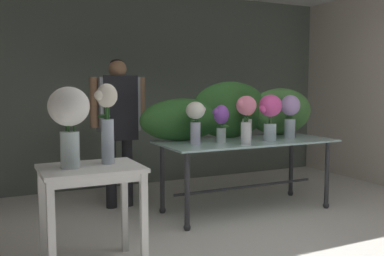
# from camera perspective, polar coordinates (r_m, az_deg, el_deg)

# --- Properties ---
(ground_plane) EXTENTS (7.69, 7.69, 0.00)m
(ground_plane) POSITION_cam_1_polar(r_m,az_deg,el_deg) (4.75, 2.11, -11.23)
(ground_plane) COLOR silver
(wall_back) EXTENTS (5.70, 0.12, 2.67)m
(wall_back) POSITION_cam_1_polar(r_m,az_deg,el_deg) (6.14, -5.53, 5.20)
(wall_back) COLOR slate
(wall_back) RESTS_ON ground
(display_table_glass) EXTENTS (1.93, 0.83, 0.79)m
(display_table_glass) POSITION_cam_1_polar(r_m,az_deg,el_deg) (4.76, 7.20, -3.10)
(display_table_glass) COLOR #AAD0CD
(display_table_glass) RESTS_ON ground
(side_table_white) EXTENTS (0.73, 0.57, 0.79)m
(side_table_white) POSITION_cam_1_polar(r_m,az_deg,el_deg) (3.30, -13.16, -6.84)
(side_table_white) COLOR white
(side_table_white) RESTS_ON ground
(florist) EXTENTS (0.63, 0.24, 1.67)m
(florist) POSITION_cam_1_polar(r_m,az_deg,el_deg) (4.90, -9.66, 1.58)
(florist) COLOR #232328
(florist) RESTS_ON ground
(foliage_backdrop) EXTENTS (2.25, 0.29, 0.64)m
(foliage_backdrop) POSITION_cam_1_polar(r_m,az_deg,el_deg) (4.96, 5.31, 1.91)
(foliage_backdrop) COLOR #2D6028
(foliage_backdrop) RESTS_ON display_table_glass
(vase_sunset_anemones) EXTENTS (0.20, 0.18, 0.46)m
(vase_sunset_anemones) POSITION_cam_1_polar(r_m,az_deg,el_deg) (4.83, 7.29, 1.70)
(vase_sunset_anemones) COLOR silver
(vase_sunset_anemones) RESTS_ON display_table_glass
(vase_ivory_hydrangea) EXTENTS (0.21, 0.20, 0.43)m
(vase_ivory_hydrangea) POSITION_cam_1_polar(r_m,az_deg,el_deg) (4.40, 0.47, 1.27)
(vase_ivory_hydrangea) COLOR silver
(vase_ivory_hydrangea) RESTS_ON display_table_glass
(vase_violet_freesia) EXTENTS (0.19, 0.16, 0.40)m
(vase_violet_freesia) POSITION_cam_1_polar(r_m,az_deg,el_deg) (4.54, 3.86, 1.06)
(vase_violet_freesia) COLOR silver
(vase_violet_freesia) RESTS_ON display_table_glass
(vase_lilac_snapdragons) EXTENTS (0.22, 0.22, 0.49)m
(vase_lilac_snapdragons) POSITION_cam_1_polar(r_m,az_deg,el_deg) (5.04, 12.80, 2.04)
(vase_lilac_snapdragons) COLOR silver
(vase_lilac_snapdragons) RESTS_ON display_table_glass
(vase_rosy_peonies) EXTENTS (0.22, 0.20, 0.49)m
(vase_rosy_peonies) POSITION_cam_1_polar(r_m,az_deg,el_deg) (4.38, 7.13, 1.84)
(vase_rosy_peonies) COLOR silver
(vase_rosy_peonies) RESTS_ON display_table_glass
(vase_fuchsia_carnations) EXTENTS (0.28, 0.25, 0.50)m
(vase_fuchsia_carnations) POSITION_cam_1_polar(r_m,az_deg,el_deg) (4.74, 10.26, 2.04)
(vase_fuchsia_carnations) COLOR silver
(vase_fuchsia_carnations) RESTS_ON display_table_glass
(vase_white_roses_tall) EXTENTS (0.29, 0.29, 0.59)m
(vase_white_roses_tall) POSITION_cam_1_polar(r_m,az_deg,el_deg) (3.21, -15.89, 1.44)
(vase_white_roses_tall) COLOR silver
(vase_white_roses_tall) RESTS_ON side_table_white
(vase_cream_lisianthus_tall) EXTENTS (0.18, 0.16, 0.61)m
(vase_cream_lisianthus_tall) POSITION_cam_1_polar(r_m,az_deg,el_deg) (3.32, -11.14, 1.24)
(vase_cream_lisianthus_tall) COLOR silver
(vase_cream_lisianthus_tall) RESTS_ON side_table_white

